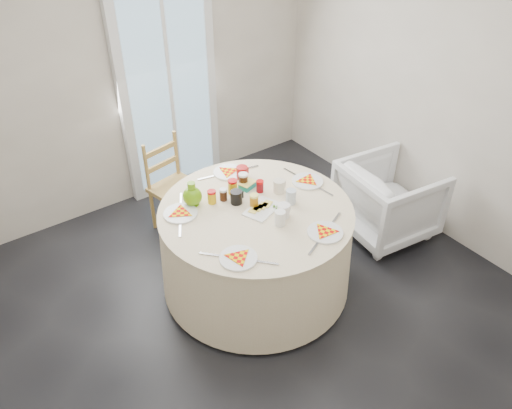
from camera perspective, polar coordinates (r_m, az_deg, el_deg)
floor at (r=3.95m, az=-0.17°, el=-12.19°), size 4.00×4.00×0.00m
wall_back at (r=4.72m, az=-14.99°, el=14.34°), size 4.00×0.02×2.60m
wall_right at (r=4.45m, az=21.67°, el=11.72°), size 0.02×4.00×2.60m
glass_door at (r=4.91m, az=-9.96°, el=12.70°), size 1.00×0.08×2.10m
table at (r=3.92m, az=0.00°, el=-5.04°), size 1.49×1.49×0.76m
wooden_chair at (r=4.52m, az=-9.18°, el=2.26°), size 0.47×0.46×0.89m
armchair at (r=4.62m, az=14.94°, el=0.96°), size 0.79×0.83×0.77m
place_settings at (r=3.67m, az=0.00°, el=-0.38°), size 1.79×1.79×0.03m
jar_cluster at (r=3.78m, az=-2.39°, el=1.65°), size 0.48×0.33×0.13m
butter_tub at (r=3.90m, az=-1.00°, el=2.32°), size 0.15×0.13×0.05m
green_pitcher at (r=3.70m, az=-7.34°, el=1.50°), size 0.19×0.19×0.19m
cheese_platter at (r=3.67m, az=0.71°, el=-0.37°), size 0.33×0.27×0.04m
mugs_glasses at (r=3.73m, az=1.06°, el=0.99°), size 0.84×0.84×0.13m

